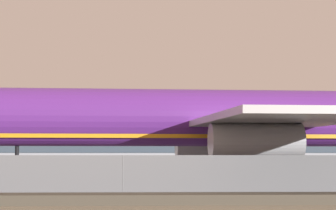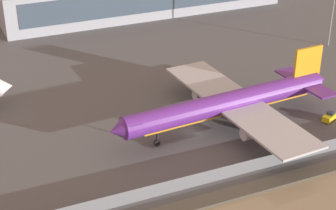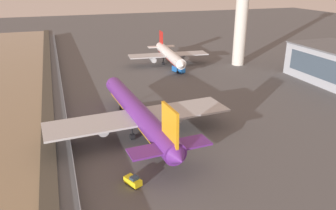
# 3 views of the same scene
# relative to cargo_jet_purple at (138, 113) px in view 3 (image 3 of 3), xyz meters

# --- Properties ---
(ground_plane) EXTENTS (500.00, 500.00, 0.00)m
(ground_plane) POSITION_rel_cargo_jet_purple_xyz_m (-7.85, 0.83, -5.02)
(ground_plane) COLOR #565659
(shoreline_seawall) EXTENTS (320.00, 3.00, 0.50)m
(shoreline_seawall) POSITION_rel_cargo_jet_purple_xyz_m (-7.85, -19.67, -4.77)
(shoreline_seawall) COLOR #474238
(shoreline_seawall) RESTS_ON ground
(perimeter_fence) EXTENTS (280.00, 0.10, 2.41)m
(perimeter_fence) POSITION_rel_cargo_jet_purple_xyz_m (-7.85, -15.17, -3.81)
(perimeter_fence) COLOR slate
(perimeter_fence) RESTS_ON ground
(cargo_jet_purple) EXTENTS (47.77, 41.34, 13.15)m
(cargo_jet_purple) POSITION_rel_cargo_jet_purple_xyz_m (0.00, 0.00, 0.00)
(cargo_jet_purple) COLOR #602889
(cargo_jet_purple) RESTS_ON ground
(passenger_jet_white_red) EXTENTS (37.76, 32.28, 11.66)m
(passenger_jet_white_red) POSITION_rel_cargo_jet_purple_xyz_m (-55.65, 27.00, -0.57)
(passenger_jet_white_red) COLOR white
(passenger_jet_white_red) RESTS_ON ground
(baggage_tug) EXTENTS (3.58, 2.83, 1.80)m
(baggage_tug) POSITION_rel_cargo_jet_purple_xyz_m (19.08, -5.96, -4.21)
(baggage_tug) COLOR yellow
(baggage_tug) RESTS_ON ground
(ops_van) EXTENTS (5.61, 3.90, 2.48)m
(ops_van) POSITION_rel_cargo_jet_purple_xyz_m (-44.54, 26.88, -3.74)
(ops_van) COLOR #19519E
(ops_van) RESTS_ON ground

